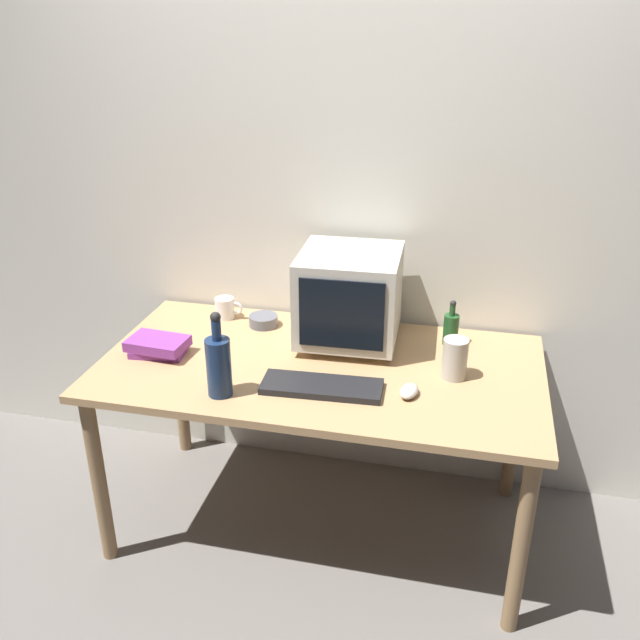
{
  "coord_description": "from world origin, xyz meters",
  "views": [
    {
      "loc": [
        0.51,
        -2.2,
        1.97
      ],
      "look_at": [
        0.0,
        0.0,
        0.93
      ],
      "focal_mm": 38.54,
      "sensor_mm": 36.0,
      "label": 1
    }
  ],
  "objects_px": {
    "bottle_tall": "(219,364)",
    "cd_spindle": "(263,321)",
    "crt_monitor": "(349,297)",
    "mug": "(225,308)",
    "bottle_short": "(451,328)",
    "book_stack": "(158,346)",
    "computer_mouse": "(409,391)",
    "metal_canister": "(455,359)",
    "keyboard": "(322,387)"
  },
  "relations": [
    {
      "from": "computer_mouse",
      "to": "bottle_short",
      "type": "distance_m",
      "value": 0.45
    },
    {
      "from": "computer_mouse",
      "to": "book_stack",
      "type": "xyz_separation_m",
      "value": [
        -0.97,
        0.09,
        0.02
      ]
    },
    {
      "from": "bottle_tall",
      "to": "bottle_short",
      "type": "height_order",
      "value": "bottle_tall"
    },
    {
      "from": "keyboard",
      "to": "computer_mouse",
      "type": "height_order",
      "value": "computer_mouse"
    },
    {
      "from": "crt_monitor",
      "to": "cd_spindle",
      "type": "xyz_separation_m",
      "value": [
        -0.37,
        0.07,
        -0.17
      ]
    },
    {
      "from": "book_stack",
      "to": "cd_spindle",
      "type": "height_order",
      "value": "book_stack"
    },
    {
      "from": "keyboard",
      "to": "book_stack",
      "type": "relative_size",
      "value": 1.82
    },
    {
      "from": "crt_monitor",
      "to": "computer_mouse",
      "type": "relative_size",
      "value": 4.0
    },
    {
      "from": "keyboard",
      "to": "computer_mouse",
      "type": "bearing_deg",
      "value": 2.22
    },
    {
      "from": "keyboard",
      "to": "mug",
      "type": "height_order",
      "value": "mug"
    },
    {
      "from": "computer_mouse",
      "to": "book_stack",
      "type": "distance_m",
      "value": 0.97
    },
    {
      "from": "crt_monitor",
      "to": "mug",
      "type": "bearing_deg",
      "value": 169.28
    },
    {
      "from": "computer_mouse",
      "to": "bottle_short",
      "type": "height_order",
      "value": "bottle_short"
    },
    {
      "from": "computer_mouse",
      "to": "mug",
      "type": "distance_m",
      "value": 0.96
    },
    {
      "from": "crt_monitor",
      "to": "book_stack",
      "type": "relative_size",
      "value": 1.74
    },
    {
      "from": "bottle_short",
      "to": "mug",
      "type": "relative_size",
      "value": 1.56
    },
    {
      "from": "bottle_short",
      "to": "crt_monitor",
      "type": "bearing_deg",
      "value": -170.23
    },
    {
      "from": "crt_monitor",
      "to": "mug",
      "type": "relative_size",
      "value": 3.34
    },
    {
      "from": "crt_monitor",
      "to": "bottle_tall",
      "type": "xyz_separation_m",
      "value": [
        -0.35,
        -0.5,
        -0.08
      ]
    },
    {
      "from": "crt_monitor",
      "to": "cd_spindle",
      "type": "distance_m",
      "value": 0.42
    },
    {
      "from": "keyboard",
      "to": "cd_spindle",
      "type": "bearing_deg",
      "value": 124.67
    },
    {
      "from": "bottle_short",
      "to": "metal_canister",
      "type": "xyz_separation_m",
      "value": [
        0.03,
        -0.27,
        0.01
      ]
    },
    {
      "from": "mug",
      "to": "metal_canister",
      "type": "xyz_separation_m",
      "value": [
        0.98,
        -0.3,
        0.03
      ]
    },
    {
      "from": "computer_mouse",
      "to": "mug",
      "type": "xyz_separation_m",
      "value": [
        -0.84,
        0.47,
        0.03
      ]
    },
    {
      "from": "bottle_tall",
      "to": "mug",
      "type": "bearing_deg",
      "value": 108.51
    },
    {
      "from": "mug",
      "to": "cd_spindle",
      "type": "bearing_deg",
      "value": -12.07
    },
    {
      "from": "bottle_tall",
      "to": "metal_canister",
      "type": "bearing_deg",
      "value": 21.16
    },
    {
      "from": "bottle_tall",
      "to": "cd_spindle",
      "type": "xyz_separation_m",
      "value": [
        -0.02,
        0.56,
        -0.09
      ]
    },
    {
      "from": "bottle_tall",
      "to": "metal_canister",
      "type": "distance_m",
      "value": 0.83
    },
    {
      "from": "crt_monitor",
      "to": "bottle_short",
      "type": "height_order",
      "value": "crt_monitor"
    },
    {
      "from": "cd_spindle",
      "to": "keyboard",
      "type": "bearing_deg",
      "value": -52.27
    },
    {
      "from": "crt_monitor",
      "to": "keyboard",
      "type": "relative_size",
      "value": 0.95
    },
    {
      "from": "cd_spindle",
      "to": "crt_monitor",
      "type": "bearing_deg",
      "value": -10.06
    },
    {
      "from": "crt_monitor",
      "to": "keyboard",
      "type": "distance_m",
      "value": 0.43
    },
    {
      "from": "cd_spindle",
      "to": "metal_canister",
      "type": "bearing_deg",
      "value": -18.4
    },
    {
      "from": "bottle_short",
      "to": "book_stack",
      "type": "height_order",
      "value": "bottle_short"
    },
    {
      "from": "metal_canister",
      "to": "book_stack",
      "type": "bearing_deg",
      "value": -176.23
    },
    {
      "from": "cd_spindle",
      "to": "metal_canister",
      "type": "height_order",
      "value": "metal_canister"
    },
    {
      "from": "crt_monitor",
      "to": "metal_canister",
      "type": "height_order",
      "value": "crt_monitor"
    },
    {
      "from": "bottle_short",
      "to": "cd_spindle",
      "type": "distance_m",
      "value": 0.77
    },
    {
      "from": "keyboard",
      "to": "bottle_tall",
      "type": "distance_m",
      "value": 0.36
    },
    {
      "from": "computer_mouse",
      "to": "bottle_short",
      "type": "bearing_deg",
      "value": 84.89
    },
    {
      "from": "keyboard",
      "to": "book_stack",
      "type": "bearing_deg",
      "value": 166.75
    },
    {
      "from": "book_stack",
      "to": "cd_spindle",
      "type": "xyz_separation_m",
      "value": [
        0.32,
        0.34,
        -0.01
      ]
    },
    {
      "from": "computer_mouse",
      "to": "bottle_tall",
      "type": "height_order",
      "value": "bottle_tall"
    },
    {
      "from": "crt_monitor",
      "to": "bottle_tall",
      "type": "bearing_deg",
      "value": -125.27
    },
    {
      "from": "keyboard",
      "to": "metal_canister",
      "type": "height_order",
      "value": "metal_canister"
    },
    {
      "from": "keyboard",
      "to": "cd_spindle",
      "type": "height_order",
      "value": "cd_spindle"
    },
    {
      "from": "book_stack",
      "to": "computer_mouse",
      "type": "bearing_deg",
      "value": -5.45
    },
    {
      "from": "crt_monitor",
      "to": "mug",
      "type": "xyz_separation_m",
      "value": [
        -0.55,
        0.1,
        -0.15
      ]
    }
  ]
}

